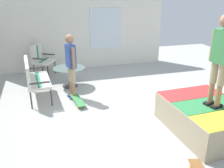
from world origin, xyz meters
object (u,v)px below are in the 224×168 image
at_px(patio_table, 69,73).
at_px(person_skater, 221,55).
at_px(skate_ramp, 207,117).
at_px(skateboard_by_bench, 78,100).
at_px(patio_bench, 33,76).
at_px(person_watching, 71,62).
at_px(patio_chair_near_house, 40,57).

height_order(patio_table, person_skater, person_skater).
bearing_deg(person_skater, skate_ramp, 4.71).
xyz_separation_m(person_skater, skateboard_by_bench, (2.04, 2.33, -1.51)).
xyz_separation_m(patio_table, person_skater, (-3.25, -2.37, 1.19)).
height_order(skate_ramp, skateboard_by_bench, skate_ramp).
distance_m(skate_ramp, patio_bench, 4.21).
height_order(skate_ramp, patio_table, skate_ramp).
distance_m(patio_bench, person_skater, 4.37).
bearing_deg(skateboard_by_bench, person_watching, 9.38).
relative_size(patio_chair_near_house, person_watching, 0.62).
relative_size(patio_bench, skateboard_by_bench, 1.56).
bearing_deg(person_skater, patio_bench, 51.73).
xyz_separation_m(patio_table, skateboard_by_bench, (-1.20, -0.04, -0.32)).
height_order(skate_ramp, patio_bench, patio_bench).
xyz_separation_m(patio_table, person_watching, (-0.80, 0.03, 0.56)).
xyz_separation_m(person_watching, skateboard_by_bench, (-0.40, -0.07, -0.88)).
xyz_separation_m(patio_chair_near_house, person_watching, (-2.03, -0.73, 0.35)).
xyz_separation_m(patio_bench, skateboard_by_bench, (-0.59, -1.01, -0.53)).
height_order(patio_bench, person_watching, person_watching).
bearing_deg(patio_chair_near_house, skateboard_by_bench, -161.83).
relative_size(patio_chair_near_house, person_skater, 0.59).
bearing_deg(patio_bench, person_skater, -128.27).
bearing_deg(patio_chair_near_house, skate_ramp, -144.58).
relative_size(patio_bench, person_watching, 0.77).
relative_size(skate_ramp, person_watching, 1.33).
bearing_deg(patio_chair_near_house, patio_bench, 173.39).
distance_m(patio_bench, patio_chair_near_house, 1.85).
bearing_deg(patio_bench, person_watching, -101.54).
bearing_deg(skateboard_by_bench, patio_table, 1.95).
xyz_separation_m(patio_chair_near_house, skateboard_by_bench, (-2.43, -0.80, -0.53)).
bearing_deg(person_watching, person_skater, -135.57).
xyz_separation_m(skate_ramp, person_watching, (2.35, 2.39, 0.67)).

